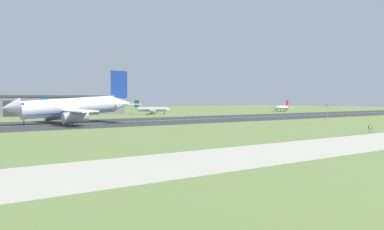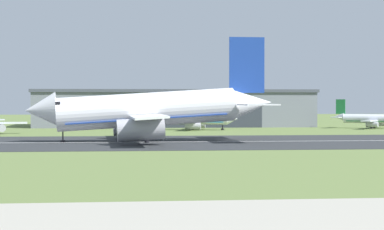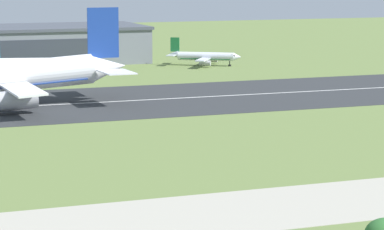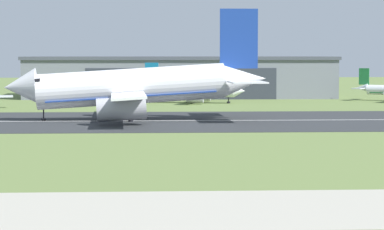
# 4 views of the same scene
# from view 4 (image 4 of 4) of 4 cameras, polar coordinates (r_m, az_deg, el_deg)

# --- Properties ---
(runway_strip) EXTENTS (440.58, 47.88, 0.06)m
(runway_strip) POSITION_cam_4_polar(r_m,az_deg,el_deg) (164.59, 9.32, -0.32)
(runway_strip) COLOR #2B2D30
(runway_strip) RESTS_ON ground_plane
(runway_centreline) EXTENTS (396.52, 0.70, 0.01)m
(runway_centreline) POSITION_cam_4_polar(r_m,az_deg,el_deg) (164.59, 9.32, -0.30)
(runway_centreline) COLOR silver
(runway_centreline) RESTS_ON runway_strip
(hangar_building) EXTENTS (82.83, 32.65, 11.01)m
(hangar_building) POSITION_cam_4_polar(r_m,az_deg,el_deg) (248.76, -0.84, 2.43)
(hangar_building) COLOR slate
(hangar_building) RESTS_ON ground_plane
(airplane_landing) EXTENTS (47.03, 45.18, 19.93)m
(airplane_landing) POSITION_cam_4_polar(r_m,az_deg,el_deg) (161.89, -3.69, 1.73)
(airplane_landing) COLOR white
(airplane_landing) RESTS_ON ground_plane
(airplane_parked_east) EXTENTS (25.64, 20.03, 9.66)m
(airplane_parked_east) POSITION_cam_4_polar(r_m,az_deg,el_deg) (217.44, 0.09, 1.52)
(airplane_parked_east) COLOR silver
(airplane_parked_east) RESTS_ON ground_plane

